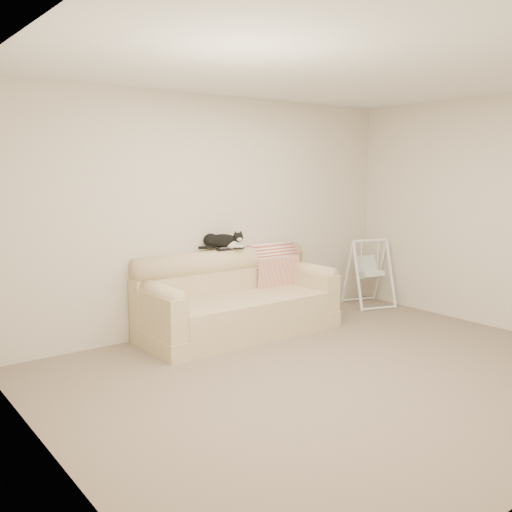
% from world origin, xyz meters
% --- Properties ---
extents(ground_plane, '(5.00, 5.00, 0.00)m').
position_xyz_m(ground_plane, '(0.00, 0.00, 0.00)').
color(ground_plane, brown).
rests_on(ground_plane, ground).
extents(room_shell, '(5.04, 4.04, 2.60)m').
position_xyz_m(room_shell, '(0.00, 0.00, 1.53)').
color(room_shell, beige).
rests_on(room_shell, ground).
extents(sofa, '(2.20, 0.93, 0.90)m').
position_xyz_m(sofa, '(0.01, 1.62, 0.35)').
color(sofa, tan).
rests_on(sofa, ground).
extents(remote_a, '(0.18, 0.06, 0.03)m').
position_xyz_m(remote_a, '(0.00, 1.84, 0.91)').
color(remote_a, black).
rests_on(remote_a, sofa).
extents(remote_b, '(0.18, 0.09, 0.02)m').
position_xyz_m(remote_b, '(0.19, 1.85, 0.91)').
color(remote_b, black).
rests_on(remote_b, sofa).
extents(tuxedo_cat, '(0.51, 0.36, 0.21)m').
position_xyz_m(tuxedo_cat, '(0.01, 1.88, 1.00)').
color(tuxedo_cat, black).
rests_on(tuxedo_cat, sofa).
extents(throw_blanket, '(0.57, 0.38, 0.58)m').
position_xyz_m(throw_blanket, '(0.69, 1.84, 0.72)').
color(throw_blanket, '#BC3428').
rests_on(throw_blanket, sofa).
extents(baby_swing, '(0.68, 0.71, 0.89)m').
position_xyz_m(baby_swing, '(2.15, 1.61, 0.44)').
color(baby_swing, white).
rests_on(baby_swing, ground).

